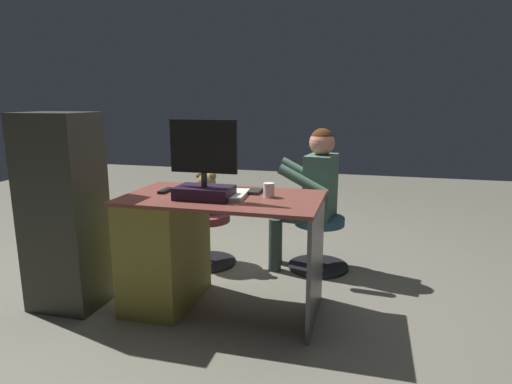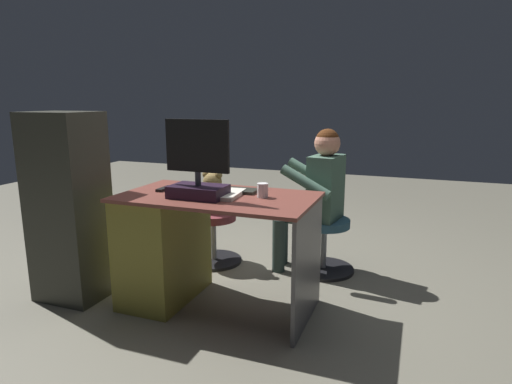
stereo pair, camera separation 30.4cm
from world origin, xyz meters
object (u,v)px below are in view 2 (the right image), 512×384
office_chair_teddy (214,234)px  visitor_chair (324,241)px  tv_remote (165,189)px  teddy_bear (213,194)px  keyboard (227,189)px  cup (263,190)px  person (316,189)px  monitor (198,174)px  desk (175,243)px  computer_mouse (187,185)px

office_chair_teddy → visitor_chair: same height
tv_remote → teddy_bear: 0.72m
office_chair_teddy → visitor_chair: size_ratio=0.95×
tv_remote → office_chair_teddy: 0.86m
keyboard → cup: bearing=162.1°
visitor_chair → cup: bearing=74.0°
keyboard → person: size_ratio=0.37×
office_chair_teddy → tv_remote: bearing=89.1°
tv_remote → office_chair_teddy: bearing=-91.1°
keyboard → cup: size_ratio=4.80×
tv_remote → keyboard: bearing=-163.8°
visitor_chair → teddy_bear: bearing=7.9°
visitor_chair → office_chair_teddy: bearing=8.6°
monitor → tv_remote: monitor is taller
desk → teddy_bear: teddy_bear is taller
teddy_bear → person: bearing=-172.2°
keyboard → computer_mouse: bearing=0.4°
computer_mouse → teddy_bear: 0.62m
monitor → desk: bearing=-21.7°
keyboard → computer_mouse: (0.29, 0.00, 0.01)m
office_chair_teddy → monitor: bearing=110.7°
tv_remote → teddy_bear: bearing=-91.1°
cup → visitor_chair: 0.99m
tv_remote → person: bearing=-136.0°
computer_mouse → cup: size_ratio=1.10×
office_chair_teddy → computer_mouse: bearing=99.6°
computer_mouse → visitor_chair: size_ratio=0.20×
computer_mouse → visitor_chair: bearing=-138.5°
monitor → teddy_bear: size_ratio=1.36×
cup → office_chair_teddy: cup is taller
monitor → person: monitor is taller
teddy_bear → cup: bearing=134.8°
tv_remote → visitor_chair: (-0.91, -0.82, -0.51)m
desk → visitor_chair: desk is taller
person → office_chair_teddy: bearing=8.6°
monitor → cup: bearing=-158.5°
keyboard → computer_mouse: 0.29m
office_chair_teddy → visitor_chair: (-0.90, -0.14, 0.00)m
tv_remote → teddy_bear: size_ratio=0.43×
desk → cup: cup is taller
office_chair_teddy → keyboard: bearing=124.1°
desk → teddy_bear: bearing=-84.8°
computer_mouse → tv_remote: (0.11, 0.12, -0.01)m
keyboard → office_chair_teddy: keyboard is taller
computer_mouse → office_chair_teddy: computer_mouse is taller
office_chair_teddy → teddy_bear: (0.00, -0.01, 0.34)m
office_chair_teddy → cup: bearing=135.3°
cup → visitor_chair: size_ratio=0.18×
computer_mouse → cup: 0.58m
keyboard → teddy_bear: teddy_bear is taller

